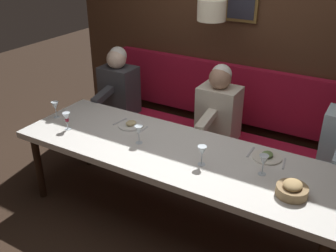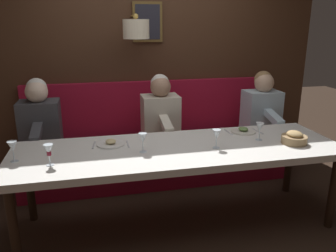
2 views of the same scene
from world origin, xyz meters
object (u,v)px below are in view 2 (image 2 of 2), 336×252
object	(u,v)px
diner_middle	(40,120)
dining_table	(179,154)
wine_glass_4	(217,135)
bread_bowl	(294,138)
wine_glass_0	(143,139)
wine_glass_2	(260,128)
diner_near	(161,113)
wine_glass_1	(49,151)
diner_nearest	(262,107)
wine_glass_3	(13,147)

from	to	relation	value
diner_middle	dining_table	bearing A→B (deg)	-125.45
wine_glass_4	bread_bowl	xyz separation A→B (m)	(-0.04, -0.71, -0.07)
dining_table	wine_glass_0	bearing A→B (deg)	98.64
wine_glass_0	wine_glass_2	size ratio (longest dim) A/B	1.00
wine_glass_2	wine_glass_4	xyz separation A→B (m)	(-0.11, 0.45, 0.00)
diner_near	wine_glass_1	xyz separation A→B (m)	(-1.05, 1.05, 0.04)
diner_near	bread_bowl	distance (m)	1.42
wine_glass_0	diner_middle	bearing A→B (deg)	44.69
dining_table	wine_glass_1	bearing A→B (deg)	99.00
wine_glass_4	diner_near	bearing A→B (deg)	16.42
wine_glass_2	diner_nearest	bearing A→B (deg)	-28.61
diner_middle	wine_glass_0	xyz separation A→B (m)	(-0.93, -0.92, 0.04)
wine_glass_0	wine_glass_2	xyz separation A→B (m)	(0.07, -1.07, 0.00)
diner_near	wine_glass_0	size ratio (longest dim) A/B	4.82
diner_nearest	wine_glass_3	distance (m)	2.70
diner_near	diner_middle	size ratio (longest dim) A/B	1.00
diner_near	wine_glass_0	xyz separation A→B (m)	(-0.93, 0.33, 0.04)
wine_glass_1	diner_nearest	bearing A→B (deg)	-65.18
diner_nearest	wine_glass_3	world-z (taller)	diner_nearest
diner_near	wine_glass_4	world-z (taller)	diner_near
diner_nearest	diner_near	bearing A→B (deg)	90.00
diner_near	bread_bowl	bearing A→B (deg)	-135.37
diner_nearest	wine_glass_4	bearing A→B (deg)	136.49
diner_nearest	wine_glass_2	xyz separation A→B (m)	(-0.86, 0.47, 0.04)
wine_glass_0	bread_bowl	xyz separation A→B (m)	(-0.08, -1.33, -0.07)
wine_glass_0	wine_glass_1	bearing A→B (deg)	99.16
dining_table	wine_glass_0	distance (m)	0.37
diner_near	wine_glass_2	xyz separation A→B (m)	(-0.86, -0.74, 0.04)
dining_table	diner_near	xyz separation A→B (m)	(0.88, -0.02, 0.14)
dining_table	diner_nearest	xyz separation A→B (m)	(0.88, -1.23, 0.14)
wine_glass_4	diner_middle	bearing A→B (deg)	57.76
wine_glass_1	wine_glass_4	xyz separation A→B (m)	(0.07, -1.34, 0.00)
diner_middle	wine_glass_3	world-z (taller)	diner_middle
wine_glass_2	wine_glass_1	bearing A→B (deg)	95.90
wine_glass_1	wine_glass_2	world-z (taller)	same
diner_nearest	diner_middle	bearing A→B (deg)	90.00
diner_middle	wine_glass_2	bearing A→B (deg)	-113.35
wine_glass_2	bread_bowl	xyz separation A→B (m)	(-0.15, -0.26, -0.07)
wine_glass_3	wine_glass_4	size ratio (longest dim) A/B	1.00
wine_glass_2	bread_bowl	bearing A→B (deg)	-120.17
wine_glass_2	diner_middle	bearing A→B (deg)	66.65
diner_near	wine_glass_0	distance (m)	0.99
wine_glass_3	bread_bowl	bearing A→B (deg)	-92.41
wine_glass_3	dining_table	bearing A→B (deg)	-88.61
diner_near	wine_glass_0	bearing A→B (deg)	160.23
wine_glass_0	dining_table	bearing A→B (deg)	-81.36
wine_glass_2	bread_bowl	world-z (taller)	wine_glass_2
diner_middle	wine_glass_0	size ratio (longest dim) A/B	4.82
wine_glass_1	wine_glass_0	bearing A→B (deg)	-80.84
dining_table	wine_glass_3	distance (m)	1.33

